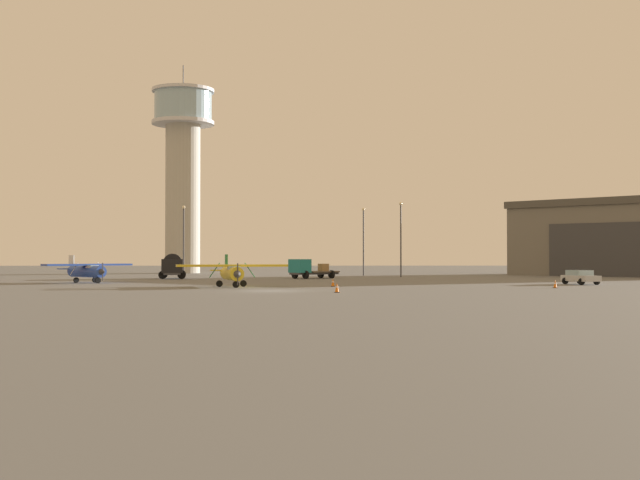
# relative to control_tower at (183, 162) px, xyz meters

# --- Properties ---
(ground_plane) EXTENTS (400.00, 400.00, 0.00)m
(ground_plane) POSITION_rel_control_tower_xyz_m (16.27, -73.63, -18.35)
(ground_plane) COLOR #60605E
(control_tower) EXTENTS (10.22, 10.22, 34.34)m
(control_tower) POSITION_rel_control_tower_xyz_m (0.00, 0.00, 0.00)
(control_tower) COLOR #B2AD9E
(control_tower) RESTS_ON ground_plane
(hangar) EXTENTS (38.10, 37.90, 10.65)m
(hangar) POSITION_rel_control_tower_xyz_m (67.75, -19.91, -13.01)
(hangar) COLOR #6B665B
(hangar) RESTS_ON ground_plane
(airplane_blue) EXTENTS (7.97, 7.54, 2.81)m
(airplane_blue) POSITION_rel_control_tower_xyz_m (-3.02, -52.40, -17.04)
(airplane_blue) COLOR #2847A8
(airplane_blue) RESTS_ON ground_plane
(airplane_yellow) EXTENTS (9.71, 7.58, 2.86)m
(airplane_yellow) POSITION_rel_control_tower_xyz_m (12.60, -64.89, -17.02)
(airplane_yellow) COLOR gold
(airplane_yellow) RESTS_ON ground_plane
(truck_flatbed_teal) EXTENTS (6.42, 5.82, 2.37)m
(truck_flatbed_teal) POSITION_rel_control_tower_xyz_m (19.90, -36.25, -17.18)
(truck_flatbed_teal) COLOR #38383D
(truck_flatbed_teal) RESTS_ON ground_plane
(truck_fuel_tanker_black) EXTENTS (3.72, 6.46, 3.04)m
(truck_fuel_tanker_black) POSITION_rel_control_tower_xyz_m (3.38, -35.77, -16.69)
(truck_fuel_tanker_black) COLOR #38383D
(truck_fuel_tanker_black) RESTS_ON ground_plane
(car_silver) EXTENTS (2.94, 4.39, 1.37)m
(car_silver) POSITION_rel_control_tower_xyz_m (45.37, -59.45, -17.61)
(car_silver) COLOR #B7BABF
(car_silver) RESTS_ON ground_plane
(light_post_west) EXTENTS (0.44, 0.44, 9.88)m
(light_post_west) POSITION_rel_control_tower_xyz_m (32.23, -28.86, -12.55)
(light_post_west) COLOR #38383D
(light_post_west) RESTS_ON ground_plane
(light_post_east) EXTENTS (0.44, 0.44, 9.65)m
(light_post_east) POSITION_rel_control_tower_xyz_m (28.09, -19.81, -12.67)
(light_post_east) COLOR #38383D
(light_post_east) RESTS_ON ground_plane
(light_post_north) EXTENTS (0.44, 0.44, 9.78)m
(light_post_north) POSITION_rel_control_tower_xyz_m (2.90, -21.58, -12.61)
(light_post_north) COLOR #38383D
(light_post_north) RESTS_ON ground_plane
(traffic_cone_near_left) EXTENTS (0.36, 0.36, 0.72)m
(traffic_cone_near_left) POSITION_rel_control_tower_xyz_m (21.16, -76.97, -17.99)
(traffic_cone_near_left) COLOR black
(traffic_cone_near_left) RESTS_ON ground_plane
(traffic_cone_near_right) EXTENTS (0.36, 0.36, 0.72)m
(traffic_cone_near_right) POSITION_rel_control_tower_xyz_m (21.52, -64.12, -18.00)
(traffic_cone_near_right) COLOR black
(traffic_cone_near_right) RESTS_ON ground_plane
(traffic_cone_mid_apron) EXTENTS (0.36, 0.36, 0.67)m
(traffic_cone_mid_apron) POSITION_rel_control_tower_xyz_m (40.10, -68.35, -18.02)
(traffic_cone_mid_apron) COLOR black
(traffic_cone_mid_apron) RESTS_ON ground_plane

